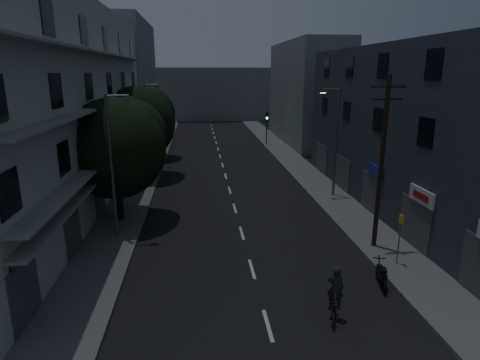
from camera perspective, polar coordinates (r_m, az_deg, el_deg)
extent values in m
plane|color=black|center=(37.24, -2.11, 0.75)|extent=(160.00, 160.00, 0.00)
cube|color=#565659|center=(37.48, -13.62, 0.54)|extent=(3.00, 90.00, 0.15)
cube|color=#565659|center=(38.45, 9.11, 1.14)|extent=(3.00, 90.00, 0.15)
cube|color=beige|center=(16.13, 3.99, -19.90)|extent=(0.15, 2.00, 0.01)
cube|color=beige|center=(19.94, 1.71, -12.52)|extent=(0.15, 2.00, 0.01)
cube|color=beige|center=(23.98, 0.25, -7.55)|extent=(0.15, 2.00, 0.01)
cube|color=beige|center=(28.16, -0.75, -4.03)|extent=(0.15, 2.00, 0.01)
cube|color=beige|center=(32.43, -1.49, -1.43)|extent=(0.15, 2.00, 0.01)
cube|color=beige|center=(36.75, -2.06, 0.56)|extent=(0.15, 2.00, 0.01)
cube|color=beige|center=(41.12, -2.50, 2.14)|extent=(0.15, 2.00, 0.01)
cube|color=beige|center=(45.50, -2.86, 3.41)|extent=(0.15, 2.00, 0.01)
cube|color=beige|center=(49.91, -3.16, 4.45)|extent=(0.15, 2.00, 0.01)
cube|color=beige|center=(54.34, -3.41, 5.33)|extent=(0.15, 2.00, 0.01)
cube|color=beige|center=(58.77, -3.62, 6.07)|extent=(0.15, 2.00, 0.01)
cube|color=beige|center=(63.21, -3.80, 6.71)|extent=(0.15, 2.00, 0.01)
cube|color=beige|center=(67.67, -3.96, 7.26)|extent=(0.15, 2.00, 0.01)
cube|color=beige|center=(72.12, -4.10, 7.75)|extent=(0.15, 2.00, 0.01)
cube|color=#B5B5B0|center=(30.61, -24.61, 9.57)|extent=(6.00, 36.00, 14.00)
cube|color=black|center=(17.06, -28.57, -12.02)|extent=(0.06, 1.60, 1.60)
cube|color=black|center=(22.25, -22.87, -5.14)|extent=(0.06, 1.60, 1.60)
cube|color=black|center=(27.76, -19.46, -0.89)|extent=(0.06, 1.60, 1.60)
cube|color=black|center=(33.45, -17.19, 1.93)|extent=(0.06, 1.60, 1.60)
cube|color=black|center=(39.22, -15.58, 3.93)|extent=(0.06, 1.60, 1.60)
cube|color=black|center=(45.06, -14.39, 5.41)|extent=(0.06, 1.60, 1.60)
cube|color=black|center=(15.97, -30.00, -1.67)|extent=(0.06, 1.60, 1.60)
cube|color=black|center=(21.42, -23.75, 2.93)|extent=(0.06, 1.60, 1.60)
cube|color=black|center=(27.10, -20.05, 5.62)|extent=(0.06, 1.60, 1.60)
cube|color=black|center=(32.90, -17.62, 7.36)|extent=(0.06, 1.60, 1.60)
cube|color=black|center=(38.76, -15.92, 8.57)|extent=(0.06, 1.60, 1.60)
cube|color=black|center=(44.65, -14.66, 9.46)|extent=(0.06, 1.60, 1.60)
cube|color=black|center=(21.05, -24.68, 11.47)|extent=(0.06, 1.60, 1.60)
cube|color=black|center=(26.81, -20.68, 12.37)|extent=(0.06, 1.60, 1.60)
cube|color=black|center=(32.66, -18.08, 12.93)|extent=(0.06, 1.60, 1.60)
cube|color=black|center=(38.55, -16.27, 13.30)|extent=(0.06, 1.60, 1.60)
cube|color=black|center=(44.48, -14.94, 13.56)|extent=(0.06, 1.60, 1.60)
cube|color=black|center=(21.16, -25.69, 20.10)|extent=(0.06, 1.60, 1.60)
cube|color=black|center=(26.90, -21.34, 19.17)|extent=(0.06, 1.60, 1.60)
cube|color=black|center=(32.73, -18.56, 18.52)|extent=(0.06, 1.60, 1.60)
cube|color=black|center=(38.62, -16.64, 18.03)|extent=(0.06, 1.60, 1.60)
cube|color=black|center=(44.53, -15.23, 17.67)|extent=(0.06, 1.60, 1.60)
cube|color=gray|center=(30.08, -17.63, 4.37)|extent=(1.00, 32.40, 0.12)
cube|color=gray|center=(29.68, -18.13, 10.44)|extent=(1.00, 32.40, 0.12)
cube|color=gray|center=(29.63, -18.66, 16.61)|extent=(1.00, 32.40, 0.12)
cube|color=gray|center=(30.27, -17.69, 2.69)|extent=(0.80, 32.40, 0.12)
cube|color=#424247|center=(17.32, -28.28, -13.80)|extent=(0.06, 2.40, 2.40)
cube|color=#424247|center=(22.45, -22.69, -6.58)|extent=(0.06, 2.40, 2.40)
cube|color=#424247|center=(27.92, -19.33, -2.08)|extent=(0.06, 2.40, 2.40)
cube|color=#424247|center=(33.58, -17.09, 0.94)|extent=(0.06, 2.40, 2.40)
cube|color=#424247|center=(39.34, -15.51, 3.08)|extent=(0.06, 2.40, 2.40)
cube|color=#424247|center=(45.16, -14.32, 4.66)|extent=(0.06, 2.40, 2.40)
cube|color=#2C2F3B|center=(29.10, 23.91, 6.44)|extent=(6.00, 28.00, 11.00)
cube|color=black|center=(22.35, 24.89, 6.14)|extent=(0.06, 1.40, 1.50)
cube|color=black|center=(27.18, 19.03, 8.09)|extent=(0.06, 1.40, 1.50)
cube|color=black|center=(32.22, 14.93, 9.38)|extent=(0.06, 1.40, 1.50)
cube|color=black|center=(37.39, 11.94, 10.30)|extent=(0.06, 1.40, 1.50)
cube|color=black|center=(22.16, 25.86, 14.58)|extent=(0.06, 1.40, 1.50)
cube|color=black|center=(27.02, 19.64, 15.03)|extent=(0.06, 1.40, 1.50)
cube|color=black|center=(32.09, 15.34, 15.25)|extent=(0.06, 1.40, 1.50)
cube|color=black|center=(37.28, 12.22, 15.35)|extent=(0.06, 1.40, 1.50)
cube|color=#424247|center=(23.50, 23.54, -5.71)|extent=(0.06, 3.00, 2.60)
cube|color=#424247|center=(28.13, 18.16, -1.85)|extent=(0.06, 3.00, 2.60)
cube|color=#424247|center=(33.03, 14.34, 0.91)|extent=(0.06, 3.00, 2.60)
cube|color=#424247|center=(38.09, 11.53, 2.94)|extent=(0.06, 3.00, 2.60)
cube|color=silver|center=(22.54, 24.45, -2.11)|extent=(0.12, 2.20, 0.80)
cube|color=#B21414|center=(22.50, 24.27, -2.12)|extent=(0.02, 1.40, 0.36)
cube|color=navy|center=(27.24, 18.73, 1.27)|extent=(0.12, 2.00, 0.70)
cube|color=slate|center=(59.77, -15.70, 13.41)|extent=(6.00, 20.00, 16.00)
cube|color=slate|center=(54.99, 9.39, 12.09)|extent=(6.00, 20.00, 13.00)
cube|color=slate|center=(81.13, -4.42, 12.11)|extent=(24.00, 8.00, 10.00)
cylinder|color=black|center=(26.37, -16.91, -1.01)|extent=(0.44, 0.44, 4.14)
sphere|color=black|center=(25.82, -17.33, 4.29)|extent=(6.20, 6.20, 6.20)
sphere|color=black|center=(26.28, -15.15, 6.35)|extent=(4.34, 4.34, 4.34)
sphere|color=black|center=(25.31, -19.40, 4.98)|extent=(4.03, 4.03, 4.03)
cylinder|color=black|center=(36.90, -14.05, 3.82)|extent=(0.44, 0.44, 4.29)
sphere|color=black|center=(36.50, -14.31, 7.79)|extent=(6.46, 6.46, 6.46)
sphere|color=black|center=(37.09, -12.72, 9.25)|extent=(4.52, 4.52, 4.52)
sphere|color=black|center=(35.94, -15.79, 8.36)|extent=(4.20, 4.20, 4.20)
cylinder|color=black|center=(44.90, -12.48, 5.39)|extent=(0.44, 0.44, 3.54)
sphere|color=black|center=(44.61, -12.64, 8.08)|extent=(5.29, 5.29, 5.29)
sphere|color=black|center=(45.11, -11.58, 9.06)|extent=(3.70, 3.70, 3.70)
sphere|color=black|center=(44.12, -13.60, 8.47)|extent=(3.44, 3.44, 3.44)
cylinder|color=black|center=(52.14, 3.80, 6.84)|extent=(0.12, 0.12, 3.20)
cube|color=black|center=(51.88, 3.84, 9.09)|extent=(0.28, 0.22, 0.90)
sphere|color=black|center=(51.70, 3.87, 9.43)|extent=(0.22, 0.22, 0.22)
sphere|color=#3F330C|center=(51.73, 3.87, 9.10)|extent=(0.22, 0.22, 0.22)
sphere|color=#0CFF26|center=(51.76, 3.86, 8.77)|extent=(0.22, 0.22, 0.22)
cylinder|color=black|center=(51.12, -10.36, 6.47)|extent=(0.12, 0.12, 3.20)
cube|color=black|center=(50.86, -10.47, 8.75)|extent=(0.28, 0.22, 0.90)
sphere|color=black|center=(50.68, -10.50, 9.10)|extent=(0.22, 0.22, 0.22)
sphere|color=#3F330C|center=(50.71, -10.49, 8.76)|extent=(0.22, 0.22, 0.22)
sphere|color=#0CFF26|center=(50.74, -10.47, 8.43)|extent=(0.22, 0.22, 0.22)
cylinder|color=#5A5E62|center=(23.01, -17.78, 1.59)|extent=(0.18, 0.18, 8.00)
cylinder|color=#5A5E62|center=(22.35, -17.06, 11.40)|extent=(1.20, 0.10, 0.10)
cube|color=#5A5E62|center=(22.25, -15.49, 11.11)|extent=(0.45, 0.25, 0.18)
cube|color=#4C4C4C|center=(22.26, -15.47, 10.86)|extent=(0.35, 0.18, 0.04)
cylinder|color=slate|center=(30.62, 13.51, 5.13)|extent=(0.18, 0.18, 8.00)
cylinder|color=slate|center=(30.02, 12.87, 12.48)|extent=(1.20, 0.10, 0.10)
cube|color=slate|center=(29.84, 11.73, 12.24)|extent=(0.45, 0.25, 0.18)
cube|color=#FFD88C|center=(29.84, 11.72, 12.05)|extent=(0.35, 0.18, 0.04)
cylinder|color=#5C6063|center=(41.01, -13.11, 7.61)|extent=(0.18, 0.18, 8.00)
cylinder|color=#5C6063|center=(40.64, -12.59, 13.10)|extent=(1.20, 0.10, 0.10)
cube|color=#5C6063|center=(40.58, -11.71, 12.93)|extent=(0.45, 0.25, 0.18)
cube|color=#4C4C4C|center=(40.58, -11.70, 12.79)|extent=(0.35, 0.18, 0.04)
cylinder|color=black|center=(21.85, 19.44, 2.10)|extent=(0.24, 0.24, 9.00)
cube|color=black|center=(21.37, 20.38, 12.33)|extent=(1.80, 0.10, 0.10)
cube|color=black|center=(21.40, 20.23, 10.73)|extent=(1.50, 0.10, 0.10)
cylinder|color=#595B60|center=(21.08, 21.69, -7.88)|extent=(0.06, 0.06, 2.50)
cube|color=yellow|center=(20.71, 21.97, -5.20)|extent=(0.05, 0.35, 0.45)
torus|color=black|center=(18.95, 19.78, -14.06)|extent=(0.26, 0.70, 0.70)
torus|color=black|center=(19.97, 19.04, -12.43)|extent=(0.26, 0.70, 0.70)
cube|color=black|center=(19.32, 19.48, -12.40)|extent=(0.48, 1.11, 0.34)
cube|color=black|center=(19.07, 19.64, -11.92)|extent=(0.39, 0.50, 0.10)
cylinder|color=black|center=(19.73, 19.18, -11.35)|extent=(0.15, 0.43, 0.83)
cube|color=black|center=(19.69, 19.20, -10.46)|extent=(0.54, 0.16, 0.04)
imported|color=black|center=(16.63, 13.22, -17.26)|extent=(1.14, 1.85, 0.92)
imported|color=black|center=(16.18, 13.41, -14.64)|extent=(0.74, 0.61, 1.75)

